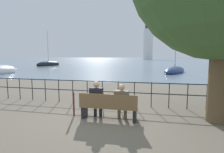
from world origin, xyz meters
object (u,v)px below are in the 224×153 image
Objects in this scene: seated_person_right at (122,100)px; seated_person_left at (97,98)px; harbor_lighthouse at (148,42)px; park_bench at (108,107)px; sailboat_3 at (49,64)px; closed_umbrella at (74,102)px; sailboat_0 at (175,70)px.

seated_person_left is at bearing -179.90° from seated_person_right.
park_bench is at bearing -89.87° from harbor_lighthouse.
harbor_lighthouse is (0.18, 115.36, 10.78)m from seated_person_left.
seated_person_left is (-0.43, 0.08, 0.26)m from park_bench.
seated_person_right is (0.43, 0.08, 0.23)m from park_bench.
park_bench is 115.97m from harbor_lighthouse.
harbor_lighthouse is at bearing 90.34° from seated_person_right.
harbor_lighthouse reaches higher than sailboat_3.
closed_umbrella reaches higher than park_bench.
sailboat_3 is (-21.42, 30.50, -0.11)m from park_bench.
sailboat_0 reaches higher than park_bench.
closed_umbrella is at bearing -86.58° from sailboat_0.
seated_person_right is 0.05× the size of harbor_lighthouse.
sailboat_3 is (-20.98, 30.42, -0.37)m from seated_person_left.
sailboat_3 is at bearing -103.99° from harbor_lighthouse.
park_bench is at bearing -37.08° from sailboat_3.
sailboat_3 is 0.33× the size of harbor_lighthouse.
closed_umbrella is (-1.71, -0.01, -0.17)m from seated_person_right.
sailboat_3 reaches higher than seated_person_left.
closed_umbrella is 0.11× the size of sailboat_3.
closed_umbrella is 36.49m from sailboat_3.
seated_person_right is 1.34× the size of closed_umbrella.
closed_umbrella is 0.04× the size of harbor_lighthouse.
harbor_lighthouse is (-4.80, 96.72, 11.19)m from sailboat_0.
sailboat_3 reaches higher than closed_umbrella.
seated_person_left is 115.86m from harbor_lighthouse.
seated_person_left is at bearing 0.31° from closed_umbrella.
harbor_lighthouse is (-0.25, 115.44, 11.04)m from park_bench.
seated_person_right reaches higher than closed_umbrella.
seated_person_left is 1.06× the size of seated_person_right.
park_bench is at bearing -9.96° from seated_person_left.
harbor_lighthouse reaches higher than seated_person_left.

